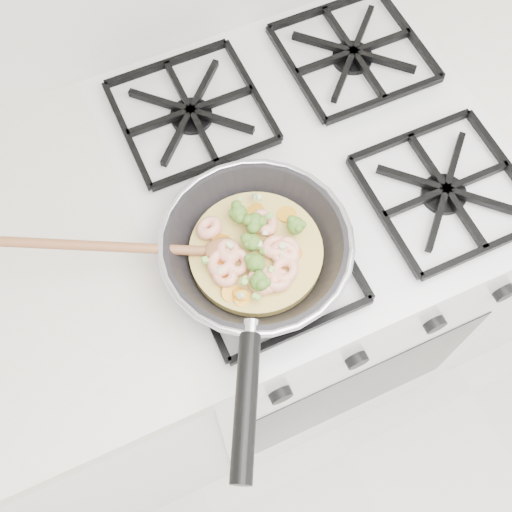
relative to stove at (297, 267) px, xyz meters
name	(u,v)px	position (x,y,z in m)	size (l,w,h in m)	color
stove	(297,267)	(0.00, 0.00, 0.00)	(0.60, 0.60, 0.92)	white
skillet	(254,253)	(-0.17, -0.14, 0.49)	(0.45, 0.42, 0.10)	black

